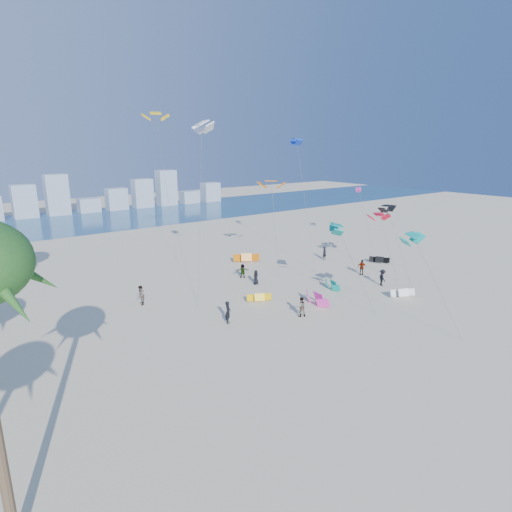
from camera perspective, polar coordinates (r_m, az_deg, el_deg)
ground at (r=27.08m, az=16.52°, el=-17.26°), size 220.00×220.00×0.00m
ocean at (r=88.21m, az=-24.48°, el=4.20°), size 220.00×220.00×0.00m
kitesurfer_near at (r=34.65m, az=-3.81°, el=-7.60°), size 0.79×0.81×1.88m
kitesurfer_mid at (r=36.11m, az=6.11°, el=-6.84°), size 1.04×0.97×1.71m
kitesurfers_far at (r=44.45m, az=4.02°, el=-2.65°), size 25.61×12.21×1.80m
grounded_kites at (r=45.15m, az=7.28°, el=-2.98°), size 22.32×21.54×1.05m
flying_kites at (r=45.12m, az=4.84°, el=11.17°), size 33.11×36.42×18.44m
distant_skyline at (r=97.26m, az=-26.75°, el=6.65°), size 85.00×3.00×8.40m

